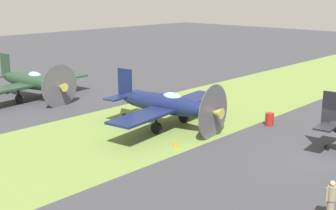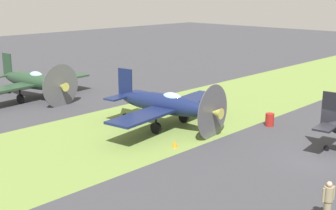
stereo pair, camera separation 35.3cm
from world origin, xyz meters
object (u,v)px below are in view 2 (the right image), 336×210
object	(u,v)px
airplane_trail	(33,81)
runway_marker_cone	(175,144)
fuel_drum	(270,120)
airplane_wingman	(166,104)
ground_crew_chief	(328,200)

from	to	relation	value
airplane_trail	runway_marker_cone	xyz separation A→B (m)	(0.64, 17.30, -1.40)
fuel_drum	runway_marker_cone	world-z (taller)	fuel_drum
fuel_drum	runway_marker_cone	size ratio (longest dim) A/B	2.05
airplane_wingman	ground_crew_chief	world-z (taller)	airplane_wingman
airplane_trail	runway_marker_cone	distance (m)	17.37
fuel_drum	runway_marker_cone	bearing A→B (deg)	-12.61
airplane_trail	ground_crew_chief	xyz separation A→B (m)	(2.88, 27.86, -0.71)
ground_crew_chief	runway_marker_cone	xyz separation A→B (m)	(-2.24, -10.56, -0.69)
airplane_wingman	ground_crew_chief	xyz separation A→B (m)	(4.90, 13.87, -0.71)
airplane_trail	fuel_drum	distance (m)	20.38
airplane_wingman	runway_marker_cone	world-z (taller)	airplane_wingman
airplane_trail	ground_crew_chief	size ratio (longest dim) A/B	6.32
airplane_wingman	runway_marker_cone	xyz separation A→B (m)	(2.65, 3.30, -1.41)
airplane_wingman	ground_crew_chief	bearing A→B (deg)	62.85
runway_marker_cone	airplane_wingman	bearing A→B (deg)	-128.79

